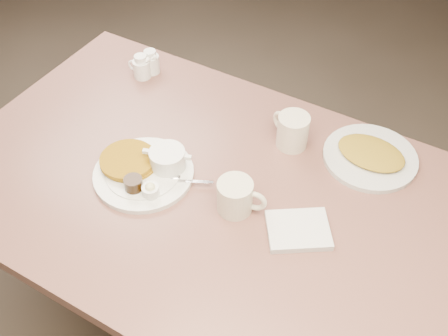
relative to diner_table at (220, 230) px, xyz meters
The scene contains 8 objects.
diner_table is the anchor object (origin of this frame).
main_plate 0.28m from the diner_table, 167.17° to the right, with size 0.36×0.34×0.07m.
coffee_mug_near 0.23m from the diner_table, 24.60° to the right, with size 0.14×0.11×0.09m.
napkin 0.29m from the diner_table, ahead, with size 0.19×0.18×0.02m.
coffee_mug_far 0.35m from the diner_table, 72.20° to the left, with size 0.14×0.12×0.10m.
creamer_left 0.60m from the diner_table, 147.49° to the left, with size 0.08×0.07×0.08m.
creamer_right 0.61m from the diner_table, 143.76° to the left, with size 0.08×0.06×0.08m.
hash_plate 0.47m from the diner_table, 46.00° to the left, with size 0.28×0.28×0.04m.
Camera 1 is at (0.47, -0.79, 1.81)m, focal length 42.69 mm.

